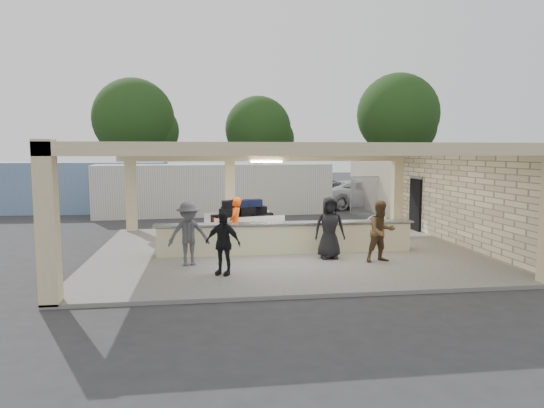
{
  "coord_description": "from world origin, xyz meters",
  "views": [
    {
      "loc": [
        -2.5,
        -15.38,
        3.29
      ],
      "look_at": [
        -0.25,
        1.0,
        1.5
      ],
      "focal_mm": 32.0,
      "sensor_mm": 36.0,
      "label": 1
    }
  ],
  "objects": [
    {
      "name": "passenger_b",
      "position": [
        -2.08,
        -2.95,
        0.93
      ],
      "size": [
        1.03,
        0.75,
        1.66
      ],
      "primitive_type": "imported",
      "rotation": [
        0.0,
        0.0,
        -0.46
      ],
      "color": "black",
      "rests_on": "pavilion"
    },
    {
      "name": "luggage_cart",
      "position": [
        -1.22,
        1.8,
        0.93
      ],
      "size": [
        2.82,
        2.1,
        1.48
      ],
      "rotation": [
        0.0,
        0.0,
        0.23
      ],
      "color": "white",
      "rests_on": "pavilion"
    },
    {
      "name": "ground",
      "position": [
        0.0,
        0.0,
        0.0
      ],
      "size": [
        120.0,
        120.0,
        0.0
      ],
      "primitive_type": "plane",
      "color": "#29292C",
      "rests_on": "ground"
    },
    {
      "name": "passenger_c",
      "position": [
        -2.99,
        -1.76,
        1.0
      ],
      "size": [
        1.22,
        0.61,
        1.8
      ],
      "primitive_type": "imported",
      "rotation": [
        0.0,
        0.0,
        0.18
      ],
      "color": "#49494D",
      "rests_on": "pavilion"
    },
    {
      "name": "car_white_a",
      "position": [
        6.59,
        12.44,
        0.8
      ],
      "size": [
        6.16,
        4.18,
        1.61
      ],
      "primitive_type": "imported",
      "rotation": [
        0.0,
        0.0,
        1.86
      ],
      "color": "silver",
      "rests_on": "ground"
    },
    {
      "name": "container_white",
      "position": [
        -2.02,
        10.21,
        1.32
      ],
      "size": [
        12.33,
        3.45,
        2.64
      ],
      "primitive_type": "cube",
      "rotation": [
        0.0,
        0.0,
        0.08
      ],
      "color": "silver",
      "rests_on": "ground"
    },
    {
      "name": "passenger_a",
      "position": [
        2.53,
        -2.08,
        0.99
      ],
      "size": [
        0.92,
        0.53,
        1.79
      ],
      "primitive_type": "imported",
      "rotation": [
        0.0,
        0.0,
        0.18
      ],
      "color": "brown",
      "rests_on": "pavilion"
    },
    {
      "name": "tree_right",
      "position": [
        14.32,
        25.16,
        6.21
      ],
      "size": [
        7.2,
        7.0,
        10.0
      ],
      "color": "#382619",
      "rests_on": "ground"
    },
    {
      "name": "tree_mid",
      "position": [
        2.32,
        26.16,
        4.96
      ],
      "size": [
        6.0,
        5.6,
        8.0
      ],
      "color": "#382619",
      "rests_on": "ground"
    },
    {
      "name": "passenger_d",
      "position": [
        1.15,
        -1.44,
        1.03
      ],
      "size": [
        0.93,
        0.42,
        1.87
      ],
      "primitive_type": "imported",
      "rotation": [
        0.0,
        0.0,
        -0.05
      ],
      "color": "black",
      "rests_on": "pavilion"
    },
    {
      "name": "fence",
      "position": [
        11.0,
        9.0,
        1.05
      ],
      "size": [
        12.06,
        0.06,
        2.03
      ],
      "color": "gray",
      "rests_on": "ground"
    },
    {
      "name": "car_white_b",
      "position": [
        12.7,
        13.97,
        0.78
      ],
      "size": [
        5.25,
        2.89,
        1.57
      ],
      "primitive_type": "imported",
      "rotation": [
        0.0,
        0.0,
        1.35
      ],
      "color": "silver",
      "rests_on": "ground"
    },
    {
      "name": "pavilion",
      "position": [
        0.21,
        0.66,
        1.35
      ],
      "size": [
        12.01,
        10.0,
        3.55
      ],
      "color": "#62605B",
      "rests_on": "ground"
    },
    {
      "name": "drum_fan",
      "position": [
        3.75,
        1.57,
        0.58
      ],
      "size": [
        0.79,
        0.72,
        0.89
      ],
      "rotation": [
        0.0,
        0.0,
        -0.69
      ],
      "color": "white",
      "rests_on": "pavilion"
    },
    {
      "name": "car_dark",
      "position": [
        5.32,
        15.38,
        0.77
      ],
      "size": [
        4.89,
        3.43,
        1.54
      ],
      "primitive_type": "imported",
      "rotation": [
        0.0,
        0.0,
        1.14
      ],
      "color": "black",
      "rests_on": "ground"
    },
    {
      "name": "baggage_handler",
      "position": [
        -1.55,
        0.3,
        0.96
      ],
      "size": [
        0.53,
        0.7,
        1.72
      ],
      "primitive_type": "imported",
      "rotation": [
        0.0,
        0.0,
        4.38
      ],
      "color": "#FC530D",
      "rests_on": "pavilion"
    },
    {
      "name": "adjacent_building",
      "position": [
        9.5,
        10.0,
        1.6
      ],
      "size": [
        6.0,
        8.0,
        3.2
      ],
      "primitive_type": "cube",
      "color": "#C2B79A",
      "rests_on": "ground"
    },
    {
      "name": "baggage_counter",
      "position": [
        0.0,
        -0.5,
        0.59
      ],
      "size": [
        8.2,
        0.58,
        0.98
      ],
      "color": "beige",
      "rests_on": "pavilion"
    },
    {
      "name": "tree_left",
      "position": [
        -7.68,
        24.16,
        5.59
      ],
      "size": [
        6.6,
        6.3,
        9.0
      ],
      "color": "#382619",
      "rests_on": "ground"
    },
    {
      "name": "container_blue",
      "position": [
        -9.94,
        12.17,
        1.36
      ],
      "size": [
        10.56,
        2.91,
        2.72
      ],
      "primitive_type": "cube",
      "rotation": [
        0.0,
        0.0,
        -0.04
      ],
      "color": "#7490B9",
      "rests_on": "ground"
    }
  ]
}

